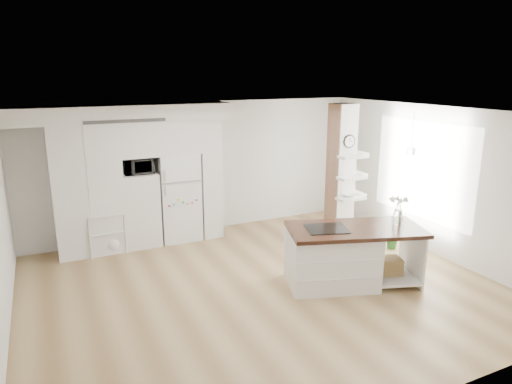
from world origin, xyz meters
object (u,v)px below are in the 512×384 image
(bookshelf, at_px, (108,235))
(refrigerator, at_px, (178,196))
(kitchen_island, at_px, (339,255))
(floor_plant_a, at_px, (393,235))

(bookshelf, bearing_deg, refrigerator, 5.15)
(kitchen_island, height_order, bookshelf, kitchen_island)
(refrigerator, distance_m, floor_plant_a, 4.24)
(refrigerator, relative_size, floor_plant_a, 3.33)
(kitchen_island, relative_size, floor_plant_a, 4.32)
(bookshelf, distance_m, floor_plant_a, 5.35)
(refrigerator, height_order, floor_plant_a, refrigerator)
(floor_plant_a, bearing_deg, bookshelf, 156.96)
(kitchen_island, bearing_deg, floor_plant_a, 42.04)
(kitchen_island, height_order, floor_plant_a, kitchen_island)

